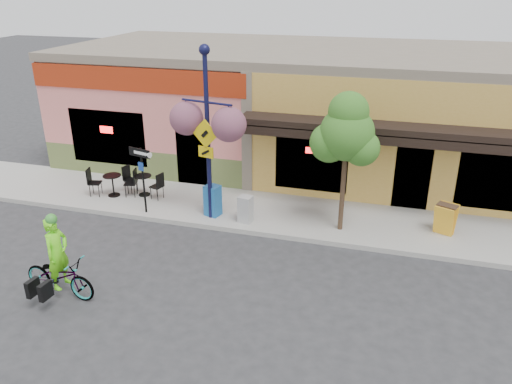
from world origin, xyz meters
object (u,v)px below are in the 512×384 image
at_px(cyclist_rider, 59,262).
at_px(street_tree, 345,163).
at_px(lamp_post, 208,136).
at_px(building, 300,105).
at_px(one_way_sign, 143,181).
at_px(bicycle, 60,276).
at_px(newspaper_box_grey, 246,209).
at_px(newspaper_box_blue, 213,200).

height_order(cyclist_rider, street_tree, street_tree).
height_order(cyclist_rider, lamp_post, lamp_post).
relative_size(building, one_way_sign, 8.59).
relative_size(bicycle, one_way_sign, 0.90).
relative_size(bicycle, cyclist_rider, 1.08).
distance_m(cyclist_rider, lamp_post, 5.35).
relative_size(cyclist_rider, newspaper_box_grey, 2.13).
relative_size(lamp_post, street_tree, 1.26).
xyz_separation_m(building, street_tree, (2.47, -6.17, -0.04)).
xyz_separation_m(cyclist_rider, lamp_post, (2.00, 4.59, 1.86)).
bearing_deg(one_way_sign, lamp_post, 20.72).
height_order(bicycle, newspaper_box_blue, newspaper_box_blue).
bearing_deg(cyclist_rider, one_way_sign, 6.53).
bearing_deg(street_tree, cyclist_rider, -140.47).
bearing_deg(building, bicycle, -107.62).
xyz_separation_m(cyclist_rider, newspaper_box_blue, (2.01, 4.76, -0.25)).
xyz_separation_m(lamp_post, newspaper_box_blue, (0.01, 0.17, -2.11)).
bearing_deg(street_tree, lamp_post, -175.60).
relative_size(building, bicycle, 9.50).
xyz_separation_m(newspaper_box_blue, newspaper_box_grey, (1.11, -0.17, -0.07)).
xyz_separation_m(building, lamp_post, (-1.46, -6.47, 0.49)).
bearing_deg(street_tree, newspaper_box_blue, -178.05).
distance_m(building, newspaper_box_blue, 6.66).
xyz_separation_m(bicycle, cyclist_rider, (0.05, 0.00, 0.38)).
bearing_deg(cyclist_rider, bicycle, 95.39).
height_order(building, newspaper_box_blue, building).
distance_m(building, lamp_post, 6.65).
height_order(building, one_way_sign, building).
bearing_deg(building, one_way_sign, -117.97).
distance_m(building, cyclist_rider, 11.67).
bearing_deg(bicycle, lamp_post, -18.70).
bearing_deg(lamp_post, newspaper_box_blue, 99.02).
height_order(one_way_sign, newspaper_box_blue, one_way_sign).
xyz_separation_m(lamp_post, street_tree, (3.93, 0.30, -0.54)).
bearing_deg(building, street_tree, -68.17).
height_order(lamp_post, one_way_sign, lamp_post).
height_order(cyclist_rider, newspaper_box_blue, cyclist_rider).
relative_size(newspaper_box_grey, street_tree, 0.20).
bearing_deg(cyclist_rider, newspaper_box_grey, -28.84).
bearing_deg(building, newspaper_box_grey, -93.02).
bearing_deg(building, cyclist_rider, -107.39).
distance_m(building, one_way_sign, 7.64).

